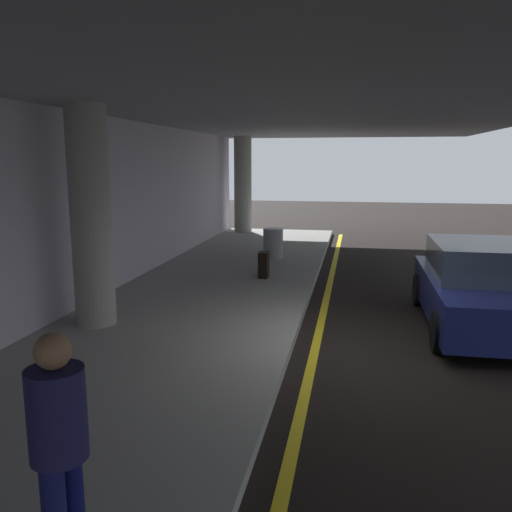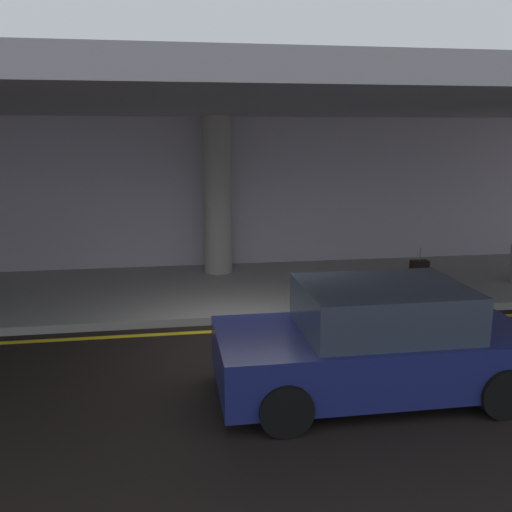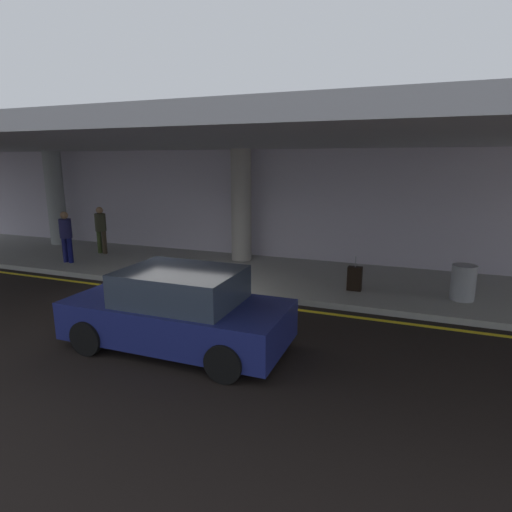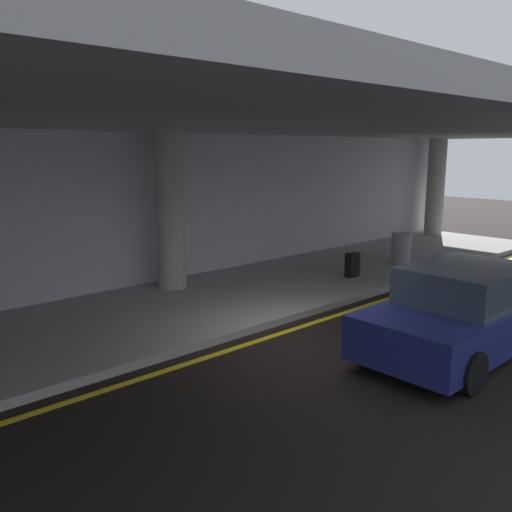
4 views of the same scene
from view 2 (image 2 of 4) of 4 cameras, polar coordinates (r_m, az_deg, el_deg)
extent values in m
plane|color=black|center=(9.39, -1.30, -8.91)|extent=(60.00, 60.00, 0.00)
cube|color=gray|center=(12.29, -3.26, -3.39)|extent=(26.00, 4.20, 0.15)
cube|color=yellow|center=(10.00, -1.81, -7.52)|extent=(26.00, 0.14, 0.01)
cylinder|color=gray|center=(13.22, -3.94, 6.11)|extent=(0.67, 0.67, 3.65)
cube|color=#94959B|center=(11.35, -3.23, 15.09)|extent=(28.00, 13.20, 0.30)
cube|color=#B1A9B9|center=(14.15, -4.28, 6.21)|extent=(26.00, 0.30, 3.80)
cube|color=navy|center=(7.65, 11.77, -9.80)|extent=(4.10, 1.80, 0.70)
cube|color=#2D3847|center=(7.47, 12.71, -5.10)|extent=(2.10, 1.60, 0.60)
cylinder|color=black|center=(8.99, 17.93, -8.34)|extent=(0.64, 0.22, 0.64)
cylinder|color=black|center=(7.64, 23.78, -12.57)|extent=(0.64, 0.22, 0.64)
cylinder|color=black|center=(8.17, 0.51, -9.83)|extent=(0.64, 0.22, 0.64)
cylinder|color=black|center=(6.65, 3.02, -15.28)|extent=(0.64, 0.22, 0.64)
cube|color=black|center=(12.44, 16.19, -1.84)|extent=(0.36, 0.22, 0.62)
cylinder|color=slate|center=(12.34, 16.32, 0.19)|extent=(0.02, 0.02, 0.28)
camera|label=1|loc=(11.19, -47.54, 5.85)|focal=37.23mm
camera|label=3|loc=(6.58, 78.69, 2.45)|focal=29.44mm
camera|label=4|loc=(6.29, -74.88, 3.26)|focal=37.52mm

